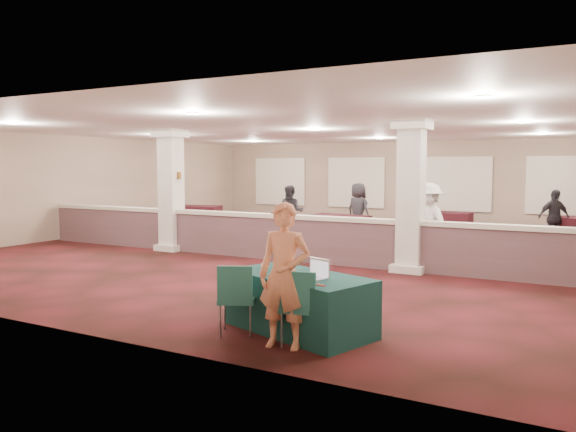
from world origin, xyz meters
The scene contains 30 objects.
ground centered at (0.00, 0.00, 0.00)m, with size 16.00×16.00×0.00m, color #451116.
wall_back centered at (0.00, 8.00, 1.60)m, with size 16.00×0.04×3.20m, color #7E6B57.
wall_front centered at (0.00, -8.00, 1.60)m, with size 16.00×0.04×3.20m, color #7E6B57.
wall_left centered at (-8.00, 0.00, 1.60)m, with size 0.04×16.00×3.20m, color #7E6B57.
ceiling centered at (0.00, 0.00, 3.20)m, with size 16.00×16.00×0.02m, color white.
partition_wall centered at (0.00, -1.50, 0.57)m, with size 15.60×0.28×1.10m.
column_left centered at (-3.50, -1.50, 1.64)m, with size 0.72×0.72×3.20m.
column_right centered at (3.00, -1.50, 1.64)m, with size 0.72×0.72×3.20m.
sconce_left centered at (-3.78, -1.50, 2.00)m, with size 0.12×0.12×0.18m.
sconce_right centered at (-3.22, -1.50, 2.00)m, with size 0.12×0.12×0.18m.
near_table centered at (2.94, -6.50, 0.39)m, with size 2.02×1.01×0.78m, color #0F3735.
conf_chair_main centered at (3.25, -7.09, 0.57)m, with size 0.58×0.59×0.97m.
conf_chair_side centered at (2.30, -7.07, 0.56)m, with size 0.64×0.64×0.95m.
woman centered at (3.10, -7.20, 0.90)m, with size 0.65×0.43×1.80m, color #ED8267.
far_table_front_left centered at (-5.58, 0.30, 0.33)m, with size 1.63×0.81×0.66m, color black.
far_table_front_center centered at (-0.55, 3.00, 0.36)m, with size 1.78×0.89×0.72m, color black.
far_table_back_left centered at (-6.50, 3.20, 0.40)m, with size 1.99×0.99×0.81m, color black.
far_table_back_center centered at (2.00, 5.88, 0.36)m, with size 1.76×0.88×0.71m, color black.
attendee_a centered at (-1.91, 2.29, 0.82)m, with size 0.79×0.44×1.65m, color black.
attendee_b centered at (3.00, 0.00, 0.93)m, with size 1.19×0.54×1.85m, color #B8B8B4.
attendee_c centered at (5.44, 4.29, 0.80)m, with size 0.94×0.45×1.60m, color black.
attendee_d centered at (-0.14, 3.50, 0.86)m, with size 0.85×0.46×1.72m, color black.
laptop_base centered at (3.22, -6.65, 0.79)m, with size 0.35×0.24×0.02m, color silver.
laptop_screen centered at (3.26, -6.54, 0.91)m, with size 0.35×0.01×0.23m, color silver.
screen_glow centered at (3.26, -6.54, 0.90)m, with size 0.32×0.00×0.20m, color silver.
knitting centered at (2.91, -6.77, 0.79)m, with size 0.43×0.32×0.03m, color #BB4C1E.
yarn_cream centered at (2.35, -6.42, 0.83)m, with size 0.12×0.12×0.12m, color beige.
yarn_red centered at (2.25, -6.21, 0.83)m, with size 0.11×0.11×0.11m, color maroon.
yarn_grey centered at (2.53, -6.23, 0.83)m, with size 0.11×0.11×0.11m, color #444348.
scissors centered at (3.50, -7.00, 0.78)m, with size 0.13×0.03×0.01m, color #AD2012.
Camera 1 is at (6.37, -13.12, 2.22)m, focal length 35.00 mm.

